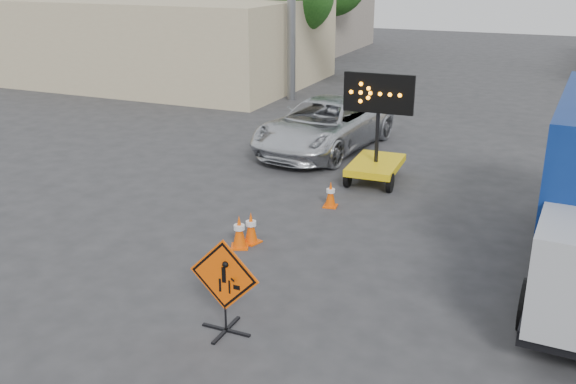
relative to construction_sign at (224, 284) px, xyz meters
The scene contains 11 objects.
ground 1.03m from the construction_sign, 74.48° to the right, with size 100.00×100.00×0.00m, color #2D2D30.
storefront_left_near 23.92m from the construction_sign, 125.43° to the left, with size 14.00×10.00×4.00m, color #BEAD89.
storefront_left_far 36.64m from the construction_sign, 113.93° to the left, with size 12.00×10.00×4.40m, color gray.
construction_sign is the anchor object (origin of this frame).
arrow_board 8.31m from the construction_sign, 89.35° to the left, with size 1.87×2.13×2.96m.
pickup_truck 10.93m from the construction_sign, 102.10° to the left, with size 2.67×5.79×1.61m, color silver.
cone_a 3.30m from the construction_sign, 113.70° to the left, with size 0.48×0.48×0.72m.
cone_b 3.56m from the construction_sign, 109.91° to the left, with size 0.44×0.44×0.69m.
cone_c 6.03m from the construction_sign, 93.53° to the left, with size 0.38×0.38×0.65m.
cone_d 9.37m from the construction_sign, 104.50° to the left, with size 0.35×0.35×0.65m.
cone_e 9.27m from the construction_sign, 103.71° to the left, with size 0.51×0.51×0.76m.
Camera 1 is at (4.41, -7.40, 5.71)m, focal length 40.00 mm.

